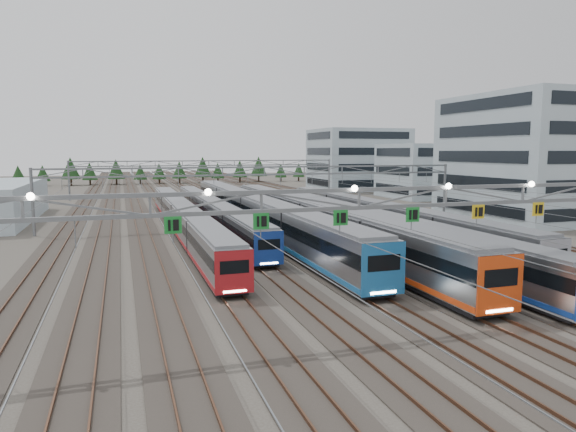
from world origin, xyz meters
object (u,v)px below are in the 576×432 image
object	(u,v)px
gantry_near	(446,200)
train_d	(313,219)
train_f	(379,217)
train_a	(183,218)
gantry_far	(209,167)
train_b	(213,212)
train_e	(372,227)
train_c	(253,211)
depot_bldg_south	(530,158)
gantry_mid	(264,178)
depot_bldg_north	(358,160)
depot_bldg_mid	(421,171)

from	to	relation	value
gantry_near	train_d	bearing A→B (deg)	85.29
train_d	train_f	size ratio (longest dim) A/B	1.14
train_a	gantry_far	world-z (taller)	gantry_far
train_b	train_d	world-z (taller)	train_d
train_e	gantry_near	bearing A→B (deg)	-106.94
train_b	train_c	distance (m)	5.94
train_e	train_a	bearing A→B (deg)	141.99
gantry_near	depot_bldg_south	distance (m)	52.32
train_b	gantry_mid	bearing A→B (deg)	-10.73
train_a	depot_bldg_south	bearing A→B (deg)	-1.54
train_c	depot_bldg_north	world-z (taller)	depot_bldg_north
train_f	depot_bldg_south	size ratio (longest dim) A/B	2.41
train_c	gantry_near	world-z (taller)	gantry_near
train_b	train_f	distance (m)	21.75
train_e	gantry_near	size ratio (longest dim) A/B	0.95
gantry_mid	gantry_far	world-z (taller)	same
train_d	gantry_far	world-z (taller)	gantry_far
train_e	gantry_near	xyz separation A→B (m)	(-6.80, -22.32, 5.06)
train_a	train_d	xyz separation A→B (m)	(13.50, -8.48, 0.32)
train_f	gantry_far	world-z (taller)	gantry_far
train_b	gantry_near	size ratio (longest dim) A/B	0.96
train_b	gantry_near	world-z (taller)	gantry_near
train_f	train_b	bearing A→B (deg)	145.84
depot_bldg_north	train_d	bearing A→B (deg)	-119.43
train_e	depot_bldg_south	world-z (taller)	depot_bldg_south
train_b	train_f	size ratio (longest dim) A/B	1.02
train_e	depot_bldg_mid	world-z (taller)	depot_bldg_mid
gantry_far	depot_bldg_north	bearing A→B (deg)	13.92
gantry_mid	depot_bldg_mid	xyz separation A→B (m)	(42.72, 29.50, -0.70)
gantry_far	depot_bldg_mid	distance (m)	45.45
depot_bldg_south	gantry_mid	bearing A→B (deg)	172.54
gantry_near	depot_bldg_south	xyz separation A→B (m)	(38.81, 35.04, 1.87)
train_e	depot_bldg_north	xyz separation A→B (m)	(33.39, 72.75, 5.67)
gantry_far	depot_bldg_south	bearing A→B (deg)	-52.26
train_a	depot_bldg_north	distance (m)	78.21
train_b	train_c	size ratio (longest dim) A/B	0.79
gantry_near	depot_bldg_north	bearing A→B (deg)	67.09
train_c	train_e	xyz separation A→B (m)	(9.00, -15.22, -0.29)
gantry_far	depot_bldg_south	xyz separation A→B (m)	(38.76, -50.08, 2.57)
train_a	train_e	bearing A→B (deg)	-38.01
gantry_far	depot_bldg_south	world-z (taller)	depot_bldg_south
depot_bldg_mid	train_b	bearing A→B (deg)	-150.29
depot_bldg_south	depot_bldg_mid	xyz separation A→B (m)	(3.95, 34.58, -3.27)
train_e	train_f	world-z (taller)	train_f
train_e	gantry_far	bearing A→B (deg)	96.13
train_a	train_d	distance (m)	15.95
train_d	gantry_near	xyz separation A→B (m)	(-2.30, -27.91, 4.79)
train_b	gantry_near	xyz separation A→B (m)	(6.70, -41.40, 5.16)
train_c	train_f	world-z (taller)	train_c
depot_bldg_south	train_a	bearing A→B (deg)	178.46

